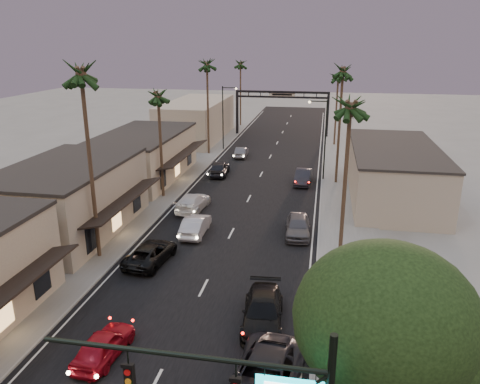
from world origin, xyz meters
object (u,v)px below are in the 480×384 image
at_px(palm_lb, 80,68).
at_px(curbside_black, 263,311).
at_px(palm_rc, 339,74).
at_px(oncoming_silver, 196,225).
at_px(palm_ra, 351,100).
at_px(palm_rb, 343,67).
at_px(palm_ld, 207,61).
at_px(streetlight_right, 323,133).
at_px(streetlight_left, 225,113).
at_px(arch, 282,102).
at_px(palm_far, 240,62).
at_px(palm_lc, 158,91).
at_px(corner_tree, 387,327).
at_px(oncoming_pickup, 151,253).
at_px(curbside_near, 264,379).
at_px(oncoming_red, 103,345).

bearing_deg(palm_lb, curbside_black, -25.91).
height_order(palm_rc, oncoming_silver, palm_rc).
relative_size(palm_ra, curbside_black, 2.45).
bearing_deg(palm_rb, palm_ld, 147.40).
relative_size(streetlight_right, palm_ra, 0.68).
relative_size(streetlight_left, oncoming_silver, 1.92).
relative_size(streetlight_left, palm_rb, 0.63).
relative_size(arch, palm_far, 1.15).
relative_size(streetlight_left, palm_ld, 0.63).
xyz_separation_m(palm_lb, palm_ra, (17.20, 2.00, -1.94)).
height_order(streetlight_right, palm_far, palm_far).
distance_m(palm_lc, palm_ld, 19.10).
relative_size(corner_tree, arch, 0.58).
height_order(palm_far, curbside_black, palm_far).
height_order(palm_lb, oncoming_pickup, palm_lb).
bearing_deg(palm_lb, corner_tree, -38.83).
distance_m(oncoming_pickup, curbside_near, 15.09).
xyz_separation_m(palm_ra, palm_rc, (0.00, 40.00, -0.97)).
bearing_deg(palm_lc, corner_tree, -57.66).
relative_size(arch, palm_rb, 1.07).
height_order(palm_lb, oncoming_silver, palm_lb).
bearing_deg(oncoming_red, palm_ld, -78.44).
distance_m(palm_lc, curbside_black, 25.86).
xyz_separation_m(palm_lc, palm_ra, (17.20, -12.00, 0.97)).
distance_m(palm_lb, oncoming_pickup, 13.29).
bearing_deg(streetlight_left, palm_ra, -65.46).
height_order(oncoming_pickup, curbside_near, curbside_near).
distance_m(streetlight_left, palm_ra, 37.87).
height_order(streetlight_left, curbside_near, streetlight_left).
bearing_deg(palm_ra, palm_rc, 90.00).
bearing_deg(palm_rb, oncoming_red, -109.83).
bearing_deg(palm_ld, palm_lb, -90.00).
xyz_separation_m(streetlight_right, oncoming_silver, (-9.74, -17.64, -4.56)).
bearing_deg(palm_ra, palm_lc, 145.10).
height_order(palm_rb, oncoming_pickup, palm_rb).
distance_m(streetlight_right, curbside_black, 29.71).
bearing_deg(palm_far, streetlight_left, -86.05).
relative_size(arch, palm_lc, 1.25).
distance_m(arch, palm_lc, 35.41).
height_order(palm_lc, oncoming_silver, palm_lc).
distance_m(palm_lc, oncoming_pickup, 17.64).
relative_size(oncoming_pickup, curbside_black, 0.95).
bearing_deg(palm_rb, curbside_near, -95.99).
xyz_separation_m(corner_tree, palm_lc, (-18.08, 28.55, 4.49)).
relative_size(streetlight_left, palm_ra, 0.68).
bearing_deg(palm_rb, palm_rc, 90.00).
distance_m(streetlight_right, palm_ra, 21.94).
bearing_deg(curbside_near, oncoming_red, 177.83).
distance_m(palm_ld, curbside_near, 48.19).
distance_m(palm_rb, curbside_near, 35.84).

